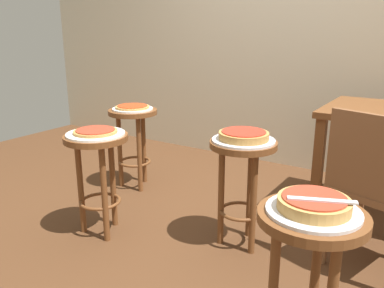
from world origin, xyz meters
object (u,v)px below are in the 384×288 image
(serving_plate_leftside, at_px, (243,140))
(pizza_server_knife, at_px, (322,200))
(pizza_foreground, at_px, (314,203))
(pizza_middle, at_px, (95,131))
(stool_rear, at_px, (134,130))
(serving_plate_rear, at_px, (133,109))
(serving_plate_middle, at_px, (96,134))
(pizza_rear, at_px, (133,107))
(wooden_chair, at_px, (375,187))
(serving_plate_foreground, at_px, (313,211))
(stool_foreground, at_px, (309,256))
(stool_middle, at_px, (98,161))
(pizza_leftside, at_px, (244,135))
(stool_leftside, at_px, (242,169))

(serving_plate_leftside, relative_size, pizza_server_knife, 1.58)
(pizza_foreground, relative_size, serving_plate_leftside, 0.70)
(serving_plate_leftside, bearing_deg, pizza_middle, -156.23)
(pizza_middle, bearing_deg, serving_plate_leftside, 23.77)
(serving_plate_leftside, distance_m, stool_rear, 1.17)
(serving_plate_rear, bearing_deg, pizza_middle, -65.07)
(serving_plate_middle, bearing_deg, pizza_middle, 0.00)
(serving_plate_middle, height_order, pizza_rear, pizza_rear)
(serving_plate_leftside, xyz_separation_m, pizza_server_knife, (0.61, -0.69, 0.06))
(pizza_foreground, bearing_deg, serving_plate_middle, 166.54)
(pizza_rear, distance_m, wooden_chair, 1.80)
(stool_rear, distance_m, serving_plate_rear, 0.17)
(serving_plate_leftside, distance_m, pizza_rear, 1.16)
(serving_plate_foreground, xyz_separation_m, pizza_rear, (-1.69, 1.02, 0.02))
(wooden_chair, relative_size, pizza_server_knife, 3.86)
(serving_plate_leftside, height_order, pizza_rear, pizza_rear)
(serving_plate_middle, distance_m, wooden_chair, 1.53)
(stool_foreground, distance_m, pizza_middle, 1.42)
(pizza_middle, relative_size, pizza_rear, 0.98)
(stool_foreground, relative_size, stool_middle, 1.00)
(stool_rear, bearing_deg, pizza_leftside, -17.41)
(pizza_leftside, xyz_separation_m, wooden_chair, (0.67, 0.12, -0.19))
(pizza_leftside, relative_size, pizza_server_knife, 1.25)
(stool_rear, bearing_deg, pizza_rear, 153.43)
(stool_foreground, distance_m, serving_plate_leftside, 0.91)
(serving_plate_foreground, distance_m, wooden_chair, 0.81)
(serving_plate_middle, distance_m, pizza_middle, 0.02)
(pizza_middle, distance_m, serving_plate_leftside, 0.85)
(serving_plate_foreground, height_order, stool_rear, serving_plate_foreground)
(stool_leftside, distance_m, serving_plate_leftside, 0.17)
(pizza_rear, bearing_deg, pizza_foreground, -31.10)
(pizza_rear, bearing_deg, pizza_server_knife, -31.14)
(serving_plate_middle, bearing_deg, stool_foreground, -13.46)
(stool_foreground, relative_size, serving_plate_foreground, 1.98)
(serving_plate_foreground, bearing_deg, serving_plate_leftside, 131.00)
(serving_plate_foreground, xyz_separation_m, pizza_middle, (-1.37, 0.33, 0.02))
(pizza_leftside, xyz_separation_m, stool_rear, (-1.10, 0.35, -0.20))
(pizza_foreground, xyz_separation_m, stool_middle, (-1.37, 0.33, -0.20))
(pizza_leftside, bearing_deg, serving_plate_foreground, -49.00)
(stool_middle, height_order, serving_plate_rear, serving_plate_rear)
(stool_leftside, distance_m, stool_rear, 1.16)
(pizza_leftside, bearing_deg, serving_plate_rear, 162.59)
(serving_plate_middle, xyz_separation_m, pizza_middle, (0.00, 0.00, 0.02))
(stool_foreground, bearing_deg, serving_plate_rear, 148.90)
(serving_plate_middle, distance_m, pizza_server_knife, 1.44)
(stool_middle, relative_size, pizza_middle, 2.47)
(stool_middle, relative_size, pizza_rear, 2.42)
(stool_foreground, distance_m, pizza_leftside, 0.91)
(serving_plate_foreground, height_order, stool_leftside, serving_plate_foreground)
(stool_leftside, height_order, serving_plate_leftside, serving_plate_leftside)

